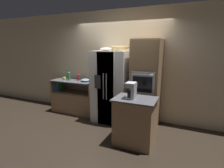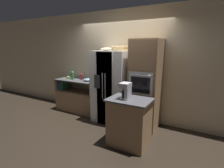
% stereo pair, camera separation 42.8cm
% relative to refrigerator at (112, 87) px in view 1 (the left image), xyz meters
% --- Properties ---
extents(ground_plane, '(20.00, 20.00, 0.00)m').
position_rel_refrigerator_xyz_m(ground_plane, '(0.09, -0.01, -0.89)').
color(ground_plane, black).
extents(wall_back, '(12.00, 0.06, 2.80)m').
position_rel_refrigerator_xyz_m(wall_back, '(0.09, 0.41, 0.51)').
color(wall_back, beige).
rests_on(wall_back, ground_plane).
extents(counter_left, '(1.32, 0.58, 0.94)m').
position_rel_refrigerator_xyz_m(counter_left, '(-1.21, 0.09, -0.55)').
color(counter_left, '#93704C').
rests_on(counter_left, ground_plane).
extents(refrigerator, '(0.88, 0.78, 1.78)m').
position_rel_refrigerator_xyz_m(refrigerator, '(0.00, 0.00, 0.00)').
color(refrigerator, silver).
rests_on(refrigerator, ground_plane).
extents(wall_oven, '(0.63, 0.70, 2.05)m').
position_rel_refrigerator_xyz_m(wall_oven, '(0.85, 0.06, 0.14)').
color(wall_oven, '#93704C').
rests_on(wall_oven, ground_plane).
extents(island_counter, '(0.80, 0.59, 0.93)m').
position_rel_refrigerator_xyz_m(island_counter, '(0.87, -0.86, -0.42)').
color(island_counter, '#93704C').
rests_on(island_counter, ground_plane).
extents(wicker_basket, '(0.42, 0.42, 0.11)m').
position_rel_refrigerator_xyz_m(wicker_basket, '(0.19, 0.07, 0.95)').
color(wicker_basket, tan).
rests_on(wicker_basket, refrigerator).
extents(fruit_bowl, '(0.29, 0.29, 0.08)m').
position_rel_refrigerator_xyz_m(fruit_bowl, '(-0.12, -0.07, 0.93)').
color(fruit_bowl, beige).
rests_on(fruit_bowl, refrigerator).
extents(bottle_tall, '(0.08, 0.08, 0.30)m').
position_rel_refrigerator_xyz_m(bottle_tall, '(-1.37, 0.06, 0.18)').
color(bottle_tall, '#33723F').
rests_on(bottle_tall, counter_left).
extents(bottle_short, '(0.06, 0.06, 0.23)m').
position_rel_refrigerator_xyz_m(bottle_short, '(-1.09, 0.13, 0.15)').
color(bottle_short, maroon).
rests_on(bottle_short, counter_left).
extents(mug, '(0.13, 0.10, 0.08)m').
position_rel_refrigerator_xyz_m(mug, '(-1.51, 0.03, 0.09)').
color(mug, '#B2D166').
rests_on(mug, counter_left).
extents(mixing_bowl, '(0.25, 0.25, 0.08)m').
position_rel_refrigerator_xyz_m(mixing_bowl, '(-0.84, 0.09, 0.09)').
color(mixing_bowl, '#668C99').
rests_on(mixing_bowl, counter_left).
extents(coffee_maker, '(0.18, 0.22, 0.30)m').
position_rel_refrigerator_xyz_m(coffee_maker, '(0.81, -0.89, 0.21)').
color(coffee_maker, '#B2B2B7').
rests_on(coffee_maker, island_counter).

